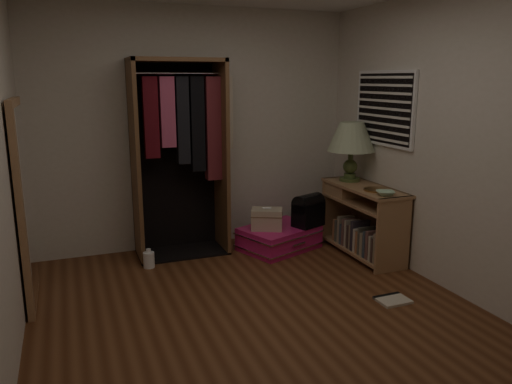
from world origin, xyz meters
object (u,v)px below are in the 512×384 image
at_px(console_bookshelf, 362,218).
at_px(pink_suitcase, 279,238).
at_px(open_wardrobe, 183,141).
at_px(train_case, 267,219).
at_px(table_lamp, 351,138).
at_px(white_jug, 149,260).
at_px(floor_mirror, 24,204).
at_px(black_bag, 308,210).

relative_size(console_bookshelf, pink_suitcase, 1.14).
xyz_separation_m(open_wardrobe, train_case, (0.82, -0.31, -0.84)).
distance_m(open_wardrobe, table_lamp, 1.80).
xyz_separation_m(console_bookshelf, white_jug, (-2.20, 0.41, -0.32)).
xyz_separation_m(pink_suitcase, table_lamp, (0.76, -0.18, 1.09)).
distance_m(floor_mirror, pink_suitcase, 2.63).
xyz_separation_m(console_bookshelf, table_lamp, (0.00, 0.28, 0.82)).
bearing_deg(console_bookshelf, table_lamp, 89.68).
bearing_deg(table_lamp, train_case, 170.45).
bearing_deg(table_lamp, open_wardrobe, 164.91).
bearing_deg(floor_mirror, white_jug, 22.63).
xyz_separation_m(pink_suitcase, black_bag, (0.32, -0.08, 0.31)).
height_order(table_lamp, white_jug, table_lamp).
height_order(pink_suitcase, table_lamp, table_lamp).
distance_m(train_case, black_bag, 0.48).
relative_size(train_case, table_lamp, 0.62).
xyz_separation_m(train_case, table_lamp, (0.92, -0.15, 0.85)).
bearing_deg(train_case, open_wardrobe, -175.97).
distance_m(console_bookshelf, floor_mirror, 3.27).
height_order(console_bookshelf, floor_mirror, floor_mirror).
distance_m(table_lamp, white_jug, 2.48).
bearing_deg(console_bookshelf, train_case, 154.71).
xyz_separation_m(console_bookshelf, open_wardrobe, (-1.74, 0.75, 0.81)).
bearing_deg(open_wardrobe, white_jug, -143.68).
bearing_deg(floor_mirror, console_bookshelf, 0.42).
bearing_deg(pink_suitcase, train_case, 168.96).
height_order(black_bag, table_lamp, table_lamp).
relative_size(console_bookshelf, table_lamp, 1.75).
relative_size(console_bookshelf, train_case, 2.80).
bearing_deg(console_bookshelf, floor_mirror, -179.58).
height_order(floor_mirror, train_case, floor_mirror).
relative_size(floor_mirror, pink_suitcase, 1.73).
height_order(open_wardrobe, table_lamp, open_wardrobe).
bearing_deg(pink_suitcase, table_lamp, -34.57).
xyz_separation_m(open_wardrobe, floor_mirror, (-1.50, -0.77, -0.36)).
bearing_deg(open_wardrobe, table_lamp, -15.09).
xyz_separation_m(floor_mirror, pink_suitcase, (2.48, 0.49, -0.72)).
bearing_deg(table_lamp, black_bag, 166.46).
distance_m(floor_mirror, black_bag, 2.86).
relative_size(pink_suitcase, table_lamp, 1.53).
distance_m(pink_suitcase, train_case, 0.29).
xyz_separation_m(pink_suitcase, train_case, (-0.16, -0.03, 0.24)).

